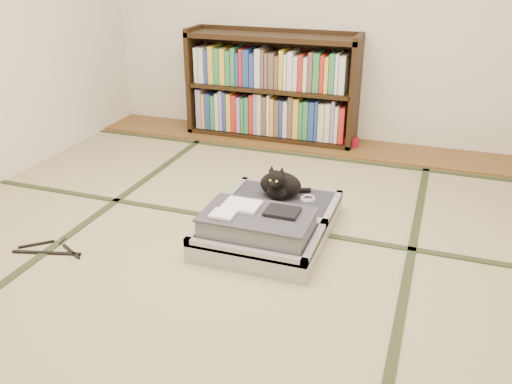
% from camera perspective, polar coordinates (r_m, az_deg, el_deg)
% --- Properties ---
extents(floor, '(4.50, 4.50, 0.00)m').
position_cam_1_polar(floor, '(3.15, -3.00, -6.51)').
color(floor, tan).
rests_on(floor, ground).
extents(wood_strip, '(4.00, 0.50, 0.02)m').
position_cam_1_polar(wood_strip, '(4.88, 5.94, 5.09)').
color(wood_strip, brown).
rests_on(wood_strip, ground).
extents(red_item, '(0.16, 0.10, 0.07)m').
position_cam_1_polar(red_item, '(4.84, 9.84, 5.22)').
color(red_item, '#AA0D24').
rests_on(red_item, wood_strip).
extents(tatami_borders, '(4.00, 4.50, 0.01)m').
position_cam_1_polar(tatami_borders, '(3.55, 0.01, -2.59)').
color(tatami_borders, '#2D381E').
rests_on(tatami_borders, ground).
extents(bookcase, '(1.53, 0.35, 0.99)m').
position_cam_1_polar(bookcase, '(4.93, 1.64, 10.74)').
color(bookcase, black).
rests_on(bookcase, wood_strip).
extents(suitcase, '(0.70, 0.94, 0.28)m').
position_cam_1_polar(suitcase, '(3.26, 1.24, -3.34)').
color(suitcase, '#A7A7AC').
rests_on(suitcase, floor).
extents(cat, '(0.31, 0.31, 0.25)m').
position_cam_1_polar(cat, '(3.46, 2.51, 0.76)').
color(cat, black).
rests_on(cat, suitcase).
extents(cable_coil, '(0.10, 0.10, 0.02)m').
position_cam_1_polar(cable_coil, '(3.49, 5.50, -0.66)').
color(cable_coil, white).
rests_on(cable_coil, suitcase).
extents(hanger, '(0.42, 0.24, 0.01)m').
position_cam_1_polar(hanger, '(3.39, -20.82, -5.73)').
color(hanger, black).
rests_on(hanger, floor).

